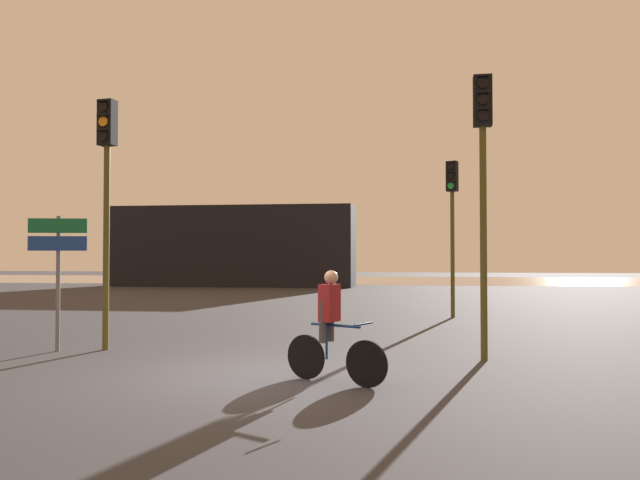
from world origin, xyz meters
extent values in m
plane|color=#333338|center=(0.00, 0.00, 0.00)|extent=(120.00, 120.00, 0.00)
cube|color=gray|center=(0.00, 37.65, 0.00)|extent=(80.00, 16.00, 0.01)
cube|color=black|center=(-7.70, 27.65, 2.40)|extent=(14.40, 4.00, 4.80)
cylinder|color=#4C4719|center=(-3.34, 2.16, 2.00)|extent=(0.12, 0.12, 4.00)
cube|color=black|center=(-3.34, 2.16, 4.45)|extent=(0.35, 0.28, 0.90)
cylinder|color=black|center=(-3.36, 2.02, 4.74)|extent=(0.19, 0.06, 0.19)
cube|color=black|center=(-3.37, 2.00, 4.85)|extent=(0.21, 0.15, 0.02)
cylinder|color=orange|center=(-3.36, 2.02, 4.45)|extent=(0.19, 0.06, 0.19)
cube|color=black|center=(-3.37, 2.00, 4.56)|extent=(0.21, 0.15, 0.02)
cylinder|color=black|center=(-3.36, 2.02, 4.16)|extent=(0.19, 0.06, 0.19)
cube|color=black|center=(-3.37, 2.00, 4.27)|extent=(0.21, 0.15, 0.02)
cylinder|color=#4C4719|center=(3.88, 9.49, 1.87)|extent=(0.12, 0.12, 3.75)
cube|color=black|center=(3.88, 9.49, 4.20)|extent=(0.39, 0.34, 0.90)
cylinder|color=black|center=(3.82, 9.36, 4.49)|extent=(0.19, 0.10, 0.19)
cube|color=black|center=(3.82, 9.34, 4.60)|extent=(0.22, 0.18, 0.02)
cylinder|color=black|center=(3.82, 9.36, 4.20)|extent=(0.19, 0.10, 0.19)
cube|color=black|center=(3.82, 9.34, 4.31)|extent=(0.22, 0.18, 0.02)
cylinder|color=green|center=(3.82, 9.36, 3.91)|extent=(0.19, 0.10, 0.19)
cube|color=black|center=(3.82, 9.34, 4.02)|extent=(0.22, 0.18, 0.02)
cylinder|color=#4C4719|center=(3.82, 1.85, 2.06)|extent=(0.12, 0.12, 4.12)
cube|color=black|center=(3.82, 1.85, 4.57)|extent=(0.33, 0.25, 0.90)
cylinder|color=black|center=(3.81, 1.71, 4.86)|extent=(0.19, 0.04, 0.19)
cube|color=black|center=(3.81, 1.69, 4.97)|extent=(0.19, 0.13, 0.02)
cylinder|color=black|center=(3.81, 1.71, 4.57)|extent=(0.19, 0.04, 0.19)
cube|color=black|center=(3.81, 1.69, 4.68)|extent=(0.19, 0.13, 0.02)
cylinder|color=black|center=(3.81, 1.71, 4.28)|extent=(0.19, 0.04, 0.19)
cube|color=black|center=(3.81, 1.69, 4.39)|extent=(0.19, 0.13, 0.02)
cylinder|color=slate|center=(-4.17, 1.85, 1.30)|extent=(0.08, 0.08, 2.60)
cube|color=#116038|center=(-4.15, 1.80, 2.41)|extent=(1.08, 0.27, 0.28)
cube|color=navy|center=(-4.15, 1.80, 2.07)|extent=(1.08, 0.27, 0.28)
cylinder|color=black|center=(1.91, -0.67, 0.33)|extent=(0.60, 0.34, 0.66)
cylinder|color=black|center=(0.98, -0.18, 0.33)|extent=(0.60, 0.34, 0.66)
cylinder|color=navy|center=(1.44, -0.43, 0.83)|extent=(0.76, 0.43, 0.04)
cylinder|color=navy|center=(1.31, -0.36, 0.61)|extent=(0.04, 0.04, 0.55)
cylinder|color=navy|center=(1.87, -0.65, 0.88)|extent=(0.24, 0.42, 0.03)
cylinder|color=#3F3F47|center=(1.27, -0.44, 0.88)|extent=(0.11, 0.11, 0.60)
cylinder|color=#3F3F47|center=(1.36, -0.27, 0.88)|extent=(0.11, 0.11, 0.60)
cube|color=maroon|center=(1.36, -0.38, 1.15)|extent=(0.32, 0.36, 0.54)
sphere|color=tan|center=(1.38, -0.39, 1.52)|extent=(0.20, 0.20, 0.20)
camera|label=1|loc=(2.42, -9.37, 1.83)|focal=35.00mm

